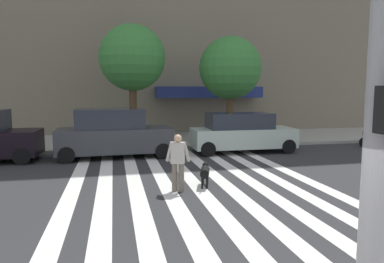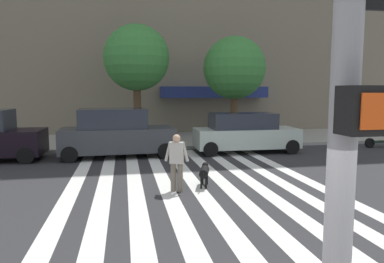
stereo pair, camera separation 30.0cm
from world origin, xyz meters
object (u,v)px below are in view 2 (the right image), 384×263
(dog_on_leash, at_px, (204,172))
(street_tree_middle, at_px, (234,68))
(parked_car_behind_first, at_px, (117,134))
(street_tree_nearest, at_px, (137,58))
(parked_car_third_in_line, at_px, (245,133))
(pedestrian_dog_walker, at_px, (177,159))
(parked_scooter, at_px, (380,138))

(dog_on_leash, bearing_deg, street_tree_middle, 67.10)
(parked_car_behind_first, relative_size, street_tree_nearest, 0.80)
(parked_car_third_in_line, xyz_separation_m, street_tree_nearest, (-4.78, 3.44, 3.61))
(pedestrian_dog_walker, bearing_deg, parked_car_behind_first, 106.80)
(parked_car_behind_first, distance_m, parked_car_third_in_line, 5.81)
(parked_scooter, bearing_deg, parked_car_behind_first, -179.44)
(parked_scooter, distance_m, pedestrian_dog_walker, 12.72)
(street_tree_middle, height_order, dog_on_leash, street_tree_middle)
(street_tree_nearest, distance_m, dog_on_leash, 9.87)
(street_tree_nearest, height_order, street_tree_middle, street_tree_nearest)
(parked_car_third_in_line, distance_m, street_tree_middle, 4.36)
(parked_car_behind_first, bearing_deg, parked_scooter, 0.56)
(parked_scooter, bearing_deg, parked_car_third_in_line, -179.01)
(parked_car_third_in_line, xyz_separation_m, parked_scooter, (7.19, 0.12, -0.43))
(street_tree_nearest, height_order, dog_on_leash, street_tree_nearest)
(parked_car_behind_first, height_order, parked_car_third_in_line, parked_car_behind_first)
(street_tree_middle, height_order, pedestrian_dog_walker, street_tree_middle)
(parked_car_behind_first, relative_size, street_tree_middle, 0.87)
(dog_on_leash, bearing_deg, parked_car_behind_first, 116.19)
(street_tree_middle, bearing_deg, street_tree_nearest, 175.36)
(parked_scooter, height_order, pedestrian_dog_walker, pedestrian_dog_walker)
(parked_scooter, distance_m, street_tree_nearest, 13.05)
(parked_car_third_in_line, distance_m, dog_on_leash, 6.28)
(parked_scooter, relative_size, pedestrian_dog_walker, 1.00)
(parked_car_behind_first, height_order, pedestrian_dog_walker, parked_car_behind_first)
(dog_on_leash, bearing_deg, parked_car_third_in_line, 59.75)
(street_tree_middle, bearing_deg, dog_on_leash, -112.90)
(street_tree_nearest, relative_size, pedestrian_dog_walker, 3.73)
(parked_scooter, bearing_deg, pedestrian_dog_walker, -152.10)
(parked_car_third_in_line, xyz_separation_m, pedestrian_dog_walker, (-4.05, -5.83, 0.02))
(street_tree_nearest, bearing_deg, parked_car_behind_first, -106.76)
(parked_car_third_in_line, relative_size, street_tree_middle, 0.85)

